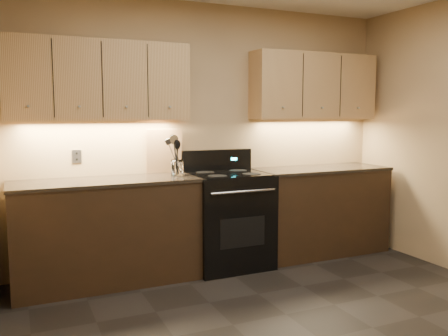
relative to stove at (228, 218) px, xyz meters
The scene contains 14 objects.
wall_back 0.88m from the stove, 104.10° to the left, with size 4.00×0.04×2.60m, color tan.
counter_left 1.18m from the stove, behind, with size 1.62×0.62×0.93m.
counter_right 1.10m from the stove, ahead, with size 1.46×0.62×0.93m.
stove is the anchor object (origin of this frame).
upper_cab_left 1.78m from the stove, behind, with size 1.60×0.30×0.70m, color tan.
upper_cab_right 1.73m from the stove, ahead, with size 1.44×0.30×0.70m, color tan.
outlet_plate 1.55m from the stove, 167.24° to the left, with size 0.09×0.01×0.12m, color #B2B5BA.
utensil_crock 0.72m from the stove, behind, with size 0.15×0.15×0.15m.
cutting_board 0.91m from the stove, 153.87° to the left, with size 0.34×0.02×0.44m, color tan.
wooden_spoon 0.80m from the stove, behind, with size 0.06×0.06×0.29m, color tan, non-canonical shape.
black_spoon 0.81m from the stove, behind, with size 0.06×0.06×0.31m, color black, non-canonical shape.
black_turner 0.83m from the stove, behind, with size 0.08×0.08×0.38m, color black, non-canonical shape.
steel_spatula 0.80m from the stove, behind, with size 0.08×0.08×0.37m, color silver, non-canonical shape.
steel_skimmer 0.79m from the stove, behind, with size 0.09×0.09×0.35m, color silver, non-canonical shape.
Camera 1 is at (-1.83, -2.49, 1.52)m, focal length 38.00 mm.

